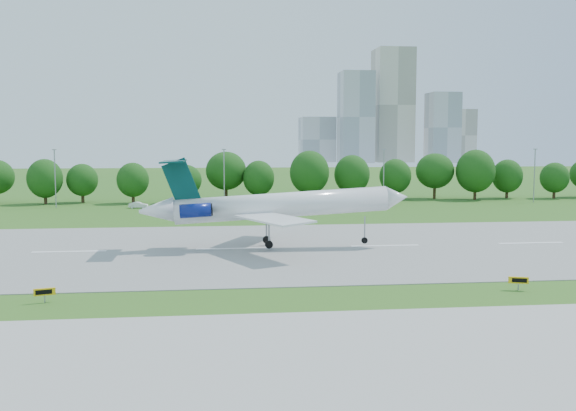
{
  "coord_description": "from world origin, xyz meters",
  "views": [
    {
      "loc": [
        -22.06,
        -55.76,
        13.42
      ],
      "look_at": [
        -13.58,
        18.0,
        6.19
      ],
      "focal_mm": 40.0,
      "sensor_mm": 36.0,
      "label": 1
    }
  ],
  "objects_px": {
    "service_vehicle_b": "(241,205)",
    "taxi_sign_left": "(45,292)",
    "airliner": "(268,205)",
    "service_vehicle_a": "(138,205)"
  },
  "relations": [
    {
      "from": "service_vehicle_a",
      "to": "airliner",
      "type": "bearing_deg",
      "value": -150.97
    },
    {
      "from": "airliner",
      "to": "service_vehicle_a",
      "type": "xyz_separation_m",
      "value": [
        -22.52,
        54.22,
        -4.96
      ]
    },
    {
      "from": "airliner",
      "to": "service_vehicle_b",
      "type": "relative_size",
      "value": 8.69
    },
    {
      "from": "service_vehicle_b",
      "to": "taxi_sign_left",
      "type": "bearing_deg",
      "value": -178.43
    },
    {
      "from": "taxi_sign_left",
      "to": "service_vehicle_b",
      "type": "xyz_separation_m",
      "value": [
        19.69,
        77.33,
        -0.24
      ]
    },
    {
      "from": "service_vehicle_b",
      "to": "service_vehicle_a",
      "type": "bearing_deg",
      "value": 98.73
    },
    {
      "from": "service_vehicle_b",
      "to": "airliner",
      "type": "bearing_deg",
      "value": -162.56
    },
    {
      "from": "service_vehicle_a",
      "to": "service_vehicle_b",
      "type": "height_order",
      "value": "service_vehicle_b"
    },
    {
      "from": "airliner",
      "to": "service_vehicle_a",
      "type": "bearing_deg",
      "value": 112.66
    },
    {
      "from": "airliner",
      "to": "taxi_sign_left",
      "type": "bearing_deg",
      "value": -129.26
    }
  ]
}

